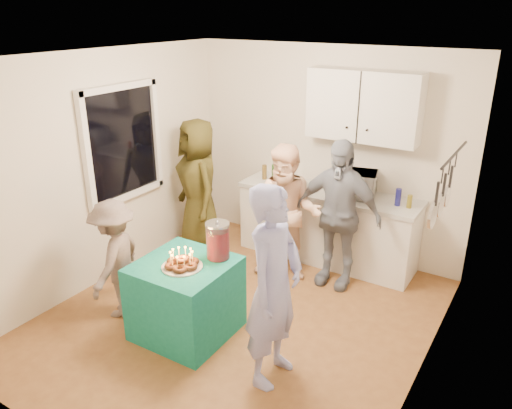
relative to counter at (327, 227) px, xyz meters
The scene contains 19 objects.
floor 1.76m from the counter, 96.71° to the right, with size 4.00×4.00×0.00m, color brown.
ceiling 2.76m from the counter, 96.71° to the right, with size 4.00×4.00×0.00m, color white.
back_wall 0.94m from the counter, 123.69° to the left, with size 3.60×3.60×0.00m, color silver.
left_wall 2.77m from the counter, 139.64° to the right, with size 4.00×4.00×0.00m, color silver.
right_wall 2.49m from the counter, 46.74° to the right, with size 4.00×4.00×0.00m, color silver.
window_night 2.66m from the counter, 144.60° to the right, with size 0.04×1.00×1.20m, color black.
counter is the anchor object (origin of this frame).
countertop 0.46m from the counter, 90.00° to the right, with size 2.24×0.62×0.05m, color beige.
upper_cabinet 1.56m from the counter, 26.57° to the left, with size 1.30×0.30×0.80m, color white.
pot_rack 2.16m from the counter, 33.34° to the right, with size 0.12×1.00×0.60m, color black.
microwave 0.70m from the counter, ahead, with size 0.55×0.37×0.30m, color white.
party_table 2.20m from the counter, 103.24° to the right, with size 0.85×0.85×0.76m, color #117562.
donut_cake 2.30m from the counter, 101.93° to the right, with size 0.38×0.38×0.18m, color #381C0C, non-canonical shape.
punch_jar 1.96m from the counter, 99.04° to the right, with size 0.22×0.22×0.34m, color red.
man_birthday 2.34m from the counter, 76.84° to the right, with size 0.64×0.42×1.76m, color #9DA3E4.
woman_back_left 1.71m from the counter, 159.31° to the right, with size 0.85×0.55×1.73m, color brown.
woman_back_center 0.80m from the counter, 106.56° to the right, with size 0.78×0.61×1.61m, color #FCA883.
woman_back_right 0.73m from the counter, 56.13° to the right, with size 1.00×0.42×1.71m, color black.
child_near_left 2.61m from the counter, 120.30° to the right, with size 0.81×0.47×1.25m, color #60514C.
Camera 1 is at (2.46, -3.59, 3.00)m, focal length 35.00 mm.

